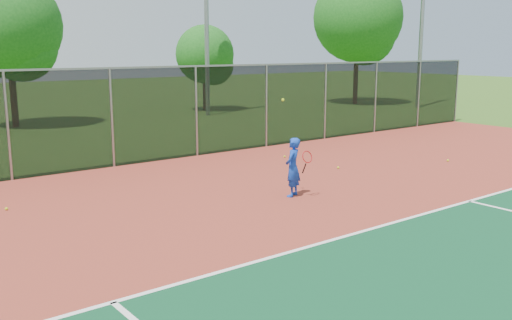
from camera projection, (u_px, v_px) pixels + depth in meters
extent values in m
cube|color=#973626|center=(458.00, 228.00, 11.58)|extent=(30.00, 20.00, 0.02)
cube|color=white|center=(469.00, 201.00, 13.55)|extent=(22.00, 0.10, 0.00)
cube|color=black|center=(196.00, 111.00, 19.06)|extent=(30.00, 0.04, 3.00)
cube|color=gray|center=(195.00, 66.00, 18.77)|extent=(30.00, 0.06, 0.06)
imported|color=#133EB9|center=(293.00, 167.00, 13.91)|extent=(0.63, 0.57, 1.45)
cylinder|color=black|center=(304.00, 168.00, 13.80)|extent=(0.03, 0.15, 0.27)
torus|color=#A51414|center=(307.00, 157.00, 13.67)|extent=(0.30, 0.13, 0.29)
sphere|color=#C1E41A|center=(283.00, 100.00, 13.51)|extent=(0.07, 0.07, 0.07)
sphere|color=#C1E41A|center=(448.00, 160.00, 18.32)|extent=(0.07, 0.07, 0.07)
sphere|color=#C1E41A|center=(338.00, 168.00, 17.21)|extent=(0.07, 0.07, 0.07)
sphere|color=#C1E41A|center=(6.00, 209.00, 12.81)|extent=(0.07, 0.07, 0.07)
sphere|color=#C1E41A|center=(285.00, 157.00, 18.96)|extent=(0.07, 0.07, 0.07)
cylinder|color=gray|center=(206.00, 2.00, 29.91)|extent=(0.24, 0.24, 11.98)
cylinder|color=gray|center=(423.00, 7.00, 33.97)|extent=(0.24, 0.24, 11.98)
cylinder|color=#372014|center=(14.00, 98.00, 26.20)|extent=(0.30, 0.30, 2.67)
sphere|color=#165317|center=(8.00, 25.00, 25.57)|extent=(4.75, 4.75, 4.75)
sphere|color=#165317|center=(21.00, 46.00, 25.75)|extent=(3.27, 3.27, 3.27)
cylinder|color=#372014|center=(205.00, 94.00, 33.26)|extent=(0.30, 0.30, 1.89)
sphere|color=#165317|center=(205.00, 54.00, 32.82)|extent=(3.36, 3.36, 3.36)
sphere|color=#165317|center=(214.00, 65.00, 32.95)|extent=(2.31, 2.31, 2.31)
cylinder|color=#372014|center=(356.00, 79.00, 37.09)|extent=(0.30, 0.30, 3.20)
sphere|color=#165317|center=(358.00, 18.00, 36.33)|extent=(5.69, 5.69, 5.69)
sphere|color=#165317|center=(365.00, 35.00, 36.54)|extent=(3.91, 3.91, 3.91)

